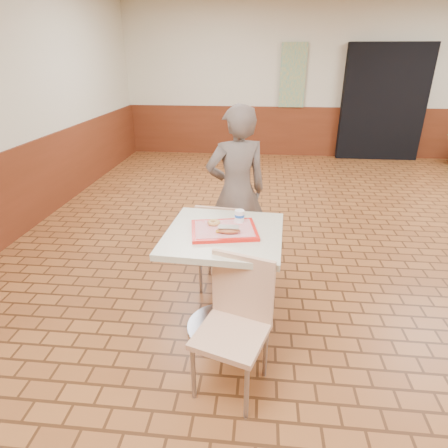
# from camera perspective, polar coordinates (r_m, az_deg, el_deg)

# --- Properties ---
(room_shell) EXTENTS (8.01, 10.01, 3.01)m
(room_shell) POSITION_cam_1_polar(r_m,az_deg,el_deg) (3.35, 26.79, 13.85)
(room_shell) COLOR brown
(room_shell) RESTS_ON ground
(wainscot_band) EXTENTS (8.00, 10.00, 1.00)m
(wainscot_band) POSITION_cam_1_polar(r_m,az_deg,el_deg) (3.63, 23.86, -1.73)
(wainscot_band) COLOR #582411
(wainscot_band) RESTS_ON ground
(corridor_doorway) EXTENTS (1.60, 0.22, 2.20)m
(corridor_doorway) POSITION_cam_1_polar(r_m,az_deg,el_deg) (8.37, 23.10, 16.55)
(corridor_doorway) COLOR black
(corridor_doorway) RESTS_ON ground
(promo_poster) EXTENTS (0.50, 0.03, 1.20)m
(promo_poster) POSITION_cam_1_polar(r_m,az_deg,el_deg) (8.08, 10.45, 21.35)
(promo_poster) COLOR gray
(promo_poster) RESTS_ON wainscot_band
(main_table) EXTENTS (0.80, 0.80, 0.84)m
(main_table) POSITION_cam_1_polar(r_m,az_deg,el_deg) (2.73, 0.00, -6.43)
(main_table) COLOR beige
(main_table) RESTS_ON ground
(chair_main_front) EXTENTS (0.51, 0.51, 0.88)m
(chair_main_front) POSITION_cam_1_polar(r_m,az_deg,el_deg) (2.37, 1.78, -14.18)
(chair_main_front) COLOR #DAAA83
(chair_main_front) RESTS_ON ground
(chair_main_back) EXTENTS (0.43, 0.43, 0.84)m
(chair_main_back) POSITION_cam_1_polar(r_m,az_deg,el_deg) (3.27, -0.45, -2.87)
(chair_main_back) COLOR tan
(chair_main_back) RESTS_ON ground
(customer) EXTENTS (0.68, 0.57, 1.60)m
(customer) POSITION_cam_1_polar(r_m,az_deg,el_deg) (3.51, 1.92, 4.90)
(customer) COLOR #61554B
(customer) RESTS_ON ground
(serving_tray) EXTENTS (0.45, 0.35, 0.03)m
(serving_tray) POSITION_cam_1_polar(r_m,az_deg,el_deg) (2.60, -0.00, -0.93)
(serving_tray) COLOR red
(serving_tray) RESTS_ON main_table
(ring_donut) EXTENTS (0.10, 0.10, 0.03)m
(ring_donut) POSITION_cam_1_polar(r_m,az_deg,el_deg) (2.64, -1.56, 0.22)
(ring_donut) COLOR tan
(ring_donut) RESTS_ON serving_tray
(long_john_donut) EXTENTS (0.17, 0.08, 0.05)m
(long_john_donut) POSITION_cam_1_polar(r_m,az_deg,el_deg) (2.51, 0.60, -0.90)
(long_john_donut) COLOR #B96236
(long_john_donut) RESTS_ON serving_tray
(paper_cup) EXTENTS (0.07, 0.07, 0.09)m
(paper_cup) POSITION_cam_1_polar(r_m,az_deg,el_deg) (2.68, 2.38, 1.24)
(paper_cup) COLOR white
(paper_cup) RESTS_ON serving_tray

